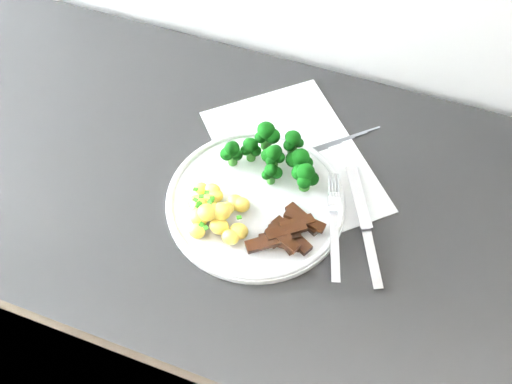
{
  "coord_description": "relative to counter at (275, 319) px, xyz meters",
  "views": [
    {
      "loc": [
        0.01,
        1.21,
        1.6
      ],
      "look_at": [
        -0.16,
        1.67,
        0.9
      ],
      "focal_mm": 41.66,
      "sensor_mm": 36.0,
      "label": 1
    }
  ],
  "objects": [
    {
      "name": "beef_strips",
      "position": [
        0.03,
        -0.06,
        0.45
      ],
      "size": [
        0.1,
        0.11,
        0.03
      ],
      "color": "black",
      "rests_on": "plate"
    },
    {
      "name": "broccoli",
      "position": [
        -0.03,
        0.05,
        0.48
      ],
      "size": [
        0.16,
        0.09,
        0.06
      ],
      "color": "#286B1C",
      "rests_on": "plate"
    },
    {
      "name": "counter",
      "position": [
        0.0,
        0.0,
        0.0
      ],
      "size": [
        2.31,
        0.58,
        0.87
      ],
      "color": "black",
      "rests_on": "ground"
    },
    {
      "name": "plate",
      "position": [
        -0.04,
        -0.01,
        0.44
      ],
      "size": [
        0.27,
        0.27,
        0.02
      ],
      "color": "white",
      "rests_on": "counter"
    },
    {
      "name": "recipe_paper",
      "position": [
        -0.01,
        0.08,
        0.43
      ],
      "size": [
        0.35,
        0.36,
        0.0
      ],
      "color": "white",
      "rests_on": "counter"
    },
    {
      "name": "potatoes",
      "position": [
        -0.08,
        -0.06,
        0.46
      ],
      "size": [
        0.1,
        0.09,
        0.04
      ],
      "color": "#FCE354",
      "rests_on": "plate"
    },
    {
      "name": "fork",
      "position": [
        0.09,
        -0.03,
        0.45
      ],
      "size": [
        0.07,
        0.18,
        0.02
      ],
      "color": "silver",
      "rests_on": "plate"
    },
    {
      "name": "knife",
      "position": [
        0.14,
        -0.02,
        0.44
      ],
      "size": [
        0.1,
        0.19,
        0.02
      ],
      "color": "silver",
      "rests_on": "plate"
    }
  ]
}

